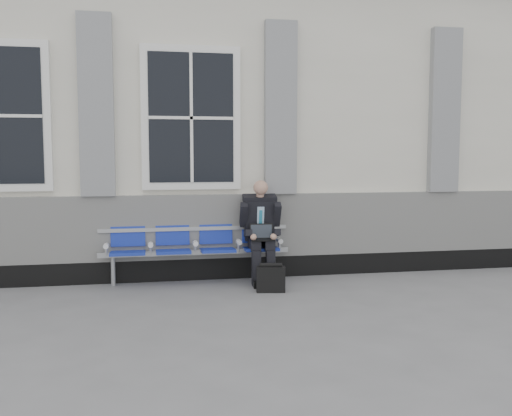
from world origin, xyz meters
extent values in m
plane|color=slate|center=(0.00, 0.00, 0.00)|extent=(70.00, 70.00, 0.00)
cube|color=silver|center=(0.00, 3.50, 2.10)|extent=(14.00, 4.00, 4.20)
cube|color=gray|center=(0.00, 3.50, 4.32)|extent=(14.40, 4.40, 0.24)
cube|color=black|center=(0.00, 1.47, 0.15)|extent=(14.00, 0.10, 0.30)
cube|color=silver|center=(0.00, 1.46, 0.75)|extent=(14.00, 0.08, 0.90)
cube|color=gray|center=(-0.90, 1.44, 2.40)|extent=(0.45, 0.14, 2.40)
cube|color=gray|center=(1.60, 1.44, 2.40)|extent=(0.45, 0.14, 2.40)
cube|color=gray|center=(4.10, 1.44, 2.40)|extent=(0.45, 0.14, 2.40)
cube|color=white|center=(0.35, 1.46, 2.25)|extent=(1.35, 0.10, 1.95)
cube|color=black|center=(0.35, 1.41, 2.25)|extent=(1.15, 0.02, 1.75)
cube|color=#9EA0A3|center=(0.37, 1.30, 0.42)|extent=(2.60, 0.07, 0.07)
cube|color=#9EA0A3|center=(0.37, 1.42, 0.73)|extent=(2.60, 0.05, 0.05)
cylinder|color=#9EA0A3|center=(-0.73, 1.30, 0.20)|extent=(0.06, 0.06, 0.39)
cylinder|color=#9EA0A3|center=(1.47, 1.30, 0.20)|extent=(0.06, 0.06, 0.39)
cube|color=#10259A|center=(-0.53, 1.22, 0.45)|extent=(0.46, 0.42, 0.07)
cube|color=#10259A|center=(-0.53, 1.43, 0.71)|extent=(0.46, 0.10, 0.40)
cube|color=#10259A|center=(0.07, 1.22, 0.45)|extent=(0.46, 0.42, 0.07)
cube|color=#10259A|center=(0.07, 1.43, 0.71)|extent=(0.46, 0.10, 0.40)
cube|color=#10259A|center=(0.67, 1.22, 0.45)|extent=(0.46, 0.42, 0.07)
cube|color=#10259A|center=(0.67, 1.43, 0.71)|extent=(0.46, 0.10, 0.40)
cube|color=#10259A|center=(1.27, 1.22, 0.45)|extent=(0.46, 0.42, 0.07)
cube|color=#10259A|center=(1.27, 1.43, 0.71)|extent=(0.46, 0.10, 0.40)
cylinder|color=white|center=(-0.81, 1.25, 0.55)|extent=(0.07, 0.12, 0.07)
cylinder|color=white|center=(-0.23, 1.25, 0.55)|extent=(0.07, 0.12, 0.07)
cylinder|color=white|center=(0.37, 1.25, 0.55)|extent=(0.07, 0.12, 0.07)
cylinder|color=white|center=(0.97, 1.25, 0.55)|extent=(0.07, 0.12, 0.07)
cylinder|color=white|center=(1.55, 1.25, 0.55)|extent=(0.07, 0.12, 0.07)
cube|color=black|center=(1.15, 0.87, 0.04)|extent=(0.12, 0.25, 0.09)
cube|color=black|center=(1.34, 0.85, 0.04)|extent=(0.12, 0.25, 0.09)
cube|color=black|center=(1.16, 0.92, 0.25)|extent=(0.12, 0.13, 0.47)
cube|color=black|center=(1.35, 0.91, 0.25)|extent=(0.12, 0.13, 0.47)
cube|color=black|center=(1.17, 1.13, 0.54)|extent=(0.16, 0.44, 0.13)
cube|color=black|center=(1.36, 1.12, 0.54)|extent=(0.16, 0.44, 0.13)
cube|color=black|center=(1.28, 1.32, 0.85)|extent=(0.42, 0.35, 0.61)
cube|color=#AFCCE6|center=(1.27, 1.20, 0.87)|extent=(0.10, 0.10, 0.34)
cube|color=teal|center=(1.27, 1.19, 0.85)|extent=(0.05, 0.08, 0.28)
cube|color=black|center=(1.27, 1.29, 1.14)|extent=(0.47, 0.25, 0.14)
cylinder|color=tan|center=(1.27, 1.24, 1.21)|extent=(0.11, 0.11, 0.10)
sphere|color=tan|center=(1.27, 1.19, 1.30)|extent=(0.20, 0.20, 0.20)
cube|color=black|center=(1.04, 1.24, 0.93)|extent=(0.11, 0.28, 0.36)
cube|color=black|center=(1.50, 1.21, 0.93)|extent=(0.11, 0.28, 0.36)
cube|color=black|center=(1.07, 1.06, 0.70)|extent=(0.10, 0.30, 0.13)
cube|color=black|center=(1.45, 1.04, 0.70)|extent=(0.10, 0.30, 0.13)
sphere|color=tan|center=(1.12, 0.93, 0.66)|extent=(0.09, 0.09, 0.09)
sphere|color=tan|center=(1.39, 0.91, 0.66)|extent=(0.09, 0.09, 0.09)
cube|color=black|center=(1.26, 0.99, 0.61)|extent=(0.33, 0.24, 0.02)
cube|color=black|center=(1.26, 1.10, 0.71)|extent=(0.32, 0.10, 0.20)
cube|color=black|center=(1.26, 1.10, 0.71)|extent=(0.29, 0.08, 0.17)
cube|color=black|center=(1.28, 0.57, 0.16)|extent=(0.38, 0.21, 0.33)
cylinder|color=black|center=(1.28, 0.57, 0.35)|extent=(0.29, 0.10, 0.06)
camera|label=1|loc=(-0.24, -6.44, 1.76)|focal=40.00mm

